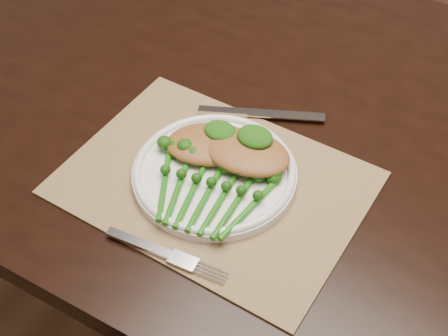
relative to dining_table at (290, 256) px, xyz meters
The scene contains 10 objects.
dining_table is the anchor object (origin of this frame).
placemat 0.42m from the dining_table, 104.70° to the right, with size 0.42×0.31×0.00m, color olive.
dinner_plate 0.43m from the dining_table, 106.62° to the right, with size 0.24×0.24×0.02m.
knife 0.39m from the dining_table, 153.85° to the right, with size 0.19×0.11×0.01m.
fork 0.51m from the dining_table, 93.28° to the right, with size 0.18×0.04×0.01m.
chicken_fillet_left 0.44m from the dining_table, 118.68° to the right, with size 0.13×0.09×0.03m, color #985F2C.
chicken_fillet_right 0.44m from the dining_table, 100.78° to the right, with size 0.13×0.09×0.03m, color #985F2C.
pesto_dollop_left 0.45m from the dining_table, 120.13° to the right, with size 0.05×0.04×0.02m, color #134209.
pesto_dollop_right 0.44m from the dining_table, 101.70° to the right, with size 0.05×0.05×0.02m, color #134209.
broccolini_bundle 0.46m from the dining_table, 98.60° to the right, with size 0.18×0.20×0.04m.
Camera 1 is at (0.18, -0.58, 1.43)m, focal length 50.00 mm.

